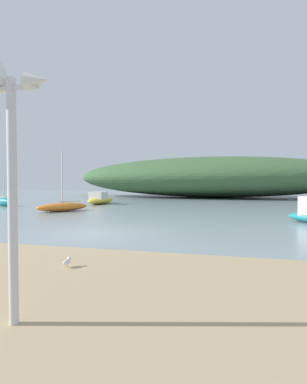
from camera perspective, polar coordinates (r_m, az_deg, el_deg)
ground_plane at (r=12.71m, az=-10.18°, el=-7.44°), size 120.00×120.00×0.00m
distant_hill at (r=43.23m, az=10.80°, el=2.70°), size 38.22×15.67×5.45m
sailboat_far_left at (r=29.32m, az=-25.62°, el=-1.61°), size 2.60×1.53×2.74m
sailboat_far_right at (r=22.73m, az=-16.32°, el=-2.60°), size 3.19×3.76×4.30m
motorboat_west_reach at (r=29.58m, az=-9.77°, el=-1.33°), size 1.71×4.26×1.14m
seagull_mid_strand at (r=7.13m, az=-15.53°, el=-12.13°), size 0.12×0.30×0.22m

